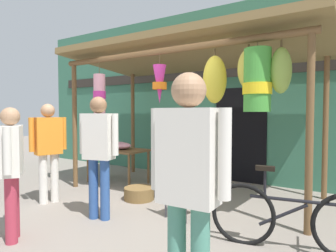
{
  "coord_description": "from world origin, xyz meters",
  "views": [
    {
      "loc": [
        2.81,
        -3.67,
        1.47
      ],
      "look_at": [
        -0.18,
        0.87,
        1.23
      ],
      "focal_mm": 31.84,
      "sensor_mm": 36.0,
      "label": 1
    }
  ],
  "objects_px": {
    "passerby_at_right": "(99,147)",
    "shopper_by_bananas": "(48,145)",
    "flower_heap_on_table": "(117,145)",
    "parked_bicycle": "(292,219)",
    "display_table": "(118,153)",
    "vendor_in_orange": "(188,178)",
    "customer_foreground": "(11,163)",
    "folding_chair": "(180,183)",
    "wicker_basket_by_table": "(139,193)"
  },
  "relations": [
    {
      "from": "customer_foreground",
      "to": "shopper_by_bananas",
      "type": "relative_size",
      "value": 0.95
    },
    {
      "from": "display_table",
      "to": "wicker_basket_by_table",
      "type": "height_order",
      "value": "display_table"
    },
    {
      "from": "flower_heap_on_table",
      "to": "vendor_in_orange",
      "type": "bearing_deg",
      "value": -40.56
    },
    {
      "from": "parked_bicycle",
      "to": "vendor_in_orange",
      "type": "distance_m",
      "value": 1.76
    },
    {
      "from": "vendor_in_orange",
      "to": "flower_heap_on_table",
      "type": "bearing_deg",
      "value": 139.44
    },
    {
      "from": "vendor_in_orange",
      "to": "passerby_at_right",
      "type": "bearing_deg",
      "value": 151.0
    },
    {
      "from": "wicker_basket_by_table",
      "to": "parked_bicycle",
      "type": "bearing_deg",
      "value": -12.84
    },
    {
      "from": "folding_chair",
      "to": "shopper_by_bananas",
      "type": "distance_m",
      "value": 2.29
    },
    {
      "from": "wicker_basket_by_table",
      "to": "flower_heap_on_table",
      "type": "bearing_deg",
      "value": 149.34
    },
    {
      "from": "folding_chair",
      "to": "shopper_by_bananas",
      "type": "relative_size",
      "value": 0.52
    },
    {
      "from": "parked_bicycle",
      "to": "customer_foreground",
      "type": "xyz_separation_m",
      "value": [
        -2.75,
        -1.48,
        0.55
      ]
    },
    {
      "from": "parked_bicycle",
      "to": "customer_foreground",
      "type": "distance_m",
      "value": 3.17
    },
    {
      "from": "parked_bicycle",
      "to": "customer_foreground",
      "type": "height_order",
      "value": "customer_foreground"
    },
    {
      "from": "parked_bicycle",
      "to": "vendor_in_orange",
      "type": "bearing_deg",
      "value": -103.34
    },
    {
      "from": "parked_bicycle",
      "to": "flower_heap_on_table",
      "type": "bearing_deg",
      "value": 161.23
    },
    {
      "from": "flower_heap_on_table",
      "to": "parked_bicycle",
      "type": "bearing_deg",
      "value": -18.77
    },
    {
      "from": "flower_heap_on_table",
      "to": "parked_bicycle",
      "type": "relative_size",
      "value": 0.4
    },
    {
      "from": "parked_bicycle",
      "to": "shopper_by_bananas",
      "type": "bearing_deg",
      "value": -174.52
    },
    {
      "from": "display_table",
      "to": "vendor_in_orange",
      "type": "height_order",
      "value": "vendor_in_orange"
    },
    {
      "from": "parked_bicycle",
      "to": "folding_chair",
      "type": "bearing_deg",
      "value": 172.53
    },
    {
      "from": "flower_heap_on_table",
      "to": "shopper_by_bananas",
      "type": "xyz_separation_m",
      "value": [
        -0.0,
        -1.6,
        0.16
      ]
    },
    {
      "from": "shopper_by_bananas",
      "to": "display_table",
      "type": "bearing_deg",
      "value": 90.21
    },
    {
      "from": "folding_chair",
      "to": "vendor_in_orange",
      "type": "distance_m",
      "value": 2.17
    },
    {
      "from": "customer_foreground",
      "to": "shopper_by_bananas",
      "type": "height_order",
      "value": "shopper_by_bananas"
    },
    {
      "from": "display_table",
      "to": "parked_bicycle",
      "type": "distance_m",
      "value": 3.91
    },
    {
      "from": "flower_heap_on_table",
      "to": "wicker_basket_by_table",
      "type": "relative_size",
      "value": 1.35
    },
    {
      "from": "wicker_basket_by_table",
      "to": "passerby_at_right",
      "type": "xyz_separation_m",
      "value": [
        0.12,
        -1.02,
        0.9
      ]
    },
    {
      "from": "flower_heap_on_table",
      "to": "parked_bicycle",
      "type": "height_order",
      "value": "parked_bicycle"
    },
    {
      "from": "wicker_basket_by_table",
      "to": "vendor_in_orange",
      "type": "height_order",
      "value": "vendor_in_orange"
    },
    {
      "from": "folding_chair",
      "to": "passerby_at_right",
      "type": "relative_size",
      "value": 0.5
    },
    {
      "from": "passerby_at_right",
      "to": "customer_foreground",
      "type": "bearing_deg",
      "value": -107.42
    },
    {
      "from": "parked_bicycle",
      "to": "passerby_at_right",
      "type": "height_order",
      "value": "passerby_at_right"
    },
    {
      "from": "display_table",
      "to": "customer_foreground",
      "type": "relative_size",
      "value": 0.81
    },
    {
      "from": "flower_heap_on_table",
      "to": "passerby_at_right",
      "type": "relative_size",
      "value": 0.4
    },
    {
      "from": "flower_heap_on_table",
      "to": "customer_foreground",
      "type": "xyz_separation_m",
      "value": [
        0.92,
        -2.72,
        0.11
      ]
    },
    {
      "from": "display_table",
      "to": "folding_chair",
      "type": "relative_size",
      "value": 1.48
    },
    {
      "from": "vendor_in_orange",
      "to": "folding_chair",
      "type": "bearing_deg",
      "value": 122.43
    },
    {
      "from": "shopper_by_bananas",
      "to": "passerby_at_right",
      "type": "distance_m",
      "value": 1.25
    },
    {
      "from": "parked_bicycle",
      "to": "passerby_at_right",
      "type": "relative_size",
      "value": 1.02
    },
    {
      "from": "flower_heap_on_table",
      "to": "shopper_by_bananas",
      "type": "height_order",
      "value": "shopper_by_bananas"
    },
    {
      "from": "flower_heap_on_table",
      "to": "display_table",
      "type": "bearing_deg",
      "value": 105.53
    },
    {
      "from": "display_table",
      "to": "shopper_by_bananas",
      "type": "height_order",
      "value": "shopper_by_bananas"
    },
    {
      "from": "folding_chair",
      "to": "vendor_in_orange",
      "type": "bearing_deg",
      "value": -57.57
    },
    {
      "from": "display_table",
      "to": "parked_bicycle",
      "type": "relative_size",
      "value": 0.72
    },
    {
      "from": "folding_chair",
      "to": "display_table",
      "type": "bearing_deg",
      "value": 153.45
    },
    {
      "from": "display_table",
      "to": "flower_heap_on_table",
      "type": "height_order",
      "value": "flower_heap_on_table"
    },
    {
      "from": "folding_chair",
      "to": "parked_bicycle",
      "type": "distance_m",
      "value": 1.52
    },
    {
      "from": "passerby_at_right",
      "to": "shopper_by_bananas",
      "type": "bearing_deg",
      "value": 176.13
    },
    {
      "from": "display_table",
      "to": "passerby_at_right",
      "type": "distance_m",
      "value": 2.16
    },
    {
      "from": "folding_chair",
      "to": "passerby_at_right",
      "type": "distance_m",
      "value": 1.23
    }
  ]
}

